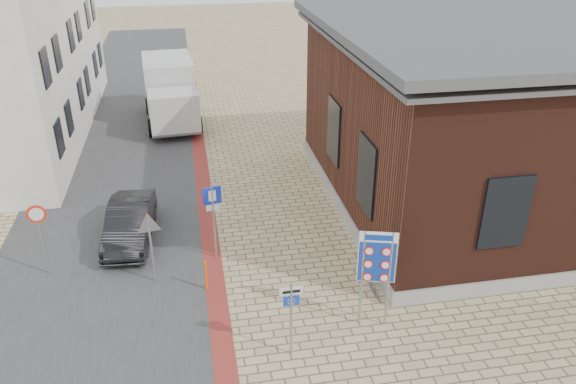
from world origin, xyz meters
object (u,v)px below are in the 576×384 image
object	(u,v)px
parking_sign	(213,209)
bollard	(206,275)
box_truck	(170,91)
sedan	(130,222)
essen_sign	(291,308)
border_sign	(377,259)

from	to	relation	value
parking_sign	bollard	bearing A→B (deg)	-112.49
box_truck	bollard	world-z (taller)	box_truck
sedan	bollard	distance (m)	4.15
essen_sign	bollard	size ratio (longest dim) A/B	2.18
essen_sign	parking_sign	size ratio (longest dim) A/B	0.83
border_sign	essen_sign	size ratio (longest dim) A/B	1.33
box_truck	parking_sign	bearing A→B (deg)	-88.34
bollard	parking_sign	bearing A→B (deg)	76.72
sedan	parking_sign	world-z (taller)	parking_sign
bollard	border_sign	bearing A→B (deg)	-28.75
box_truck	parking_sign	world-z (taller)	box_truck
border_sign	parking_sign	bearing A→B (deg)	150.28
box_truck	border_sign	world-z (taller)	box_truck
sedan	essen_sign	world-z (taller)	essen_sign
border_sign	box_truck	bearing A→B (deg)	122.80
border_sign	essen_sign	bearing A→B (deg)	-146.96
essen_sign	bollard	bearing A→B (deg)	121.77
box_truck	bollard	bearing A→B (deg)	-90.44
border_sign	bollard	distance (m)	5.28
essen_sign	sedan	bearing A→B (deg)	123.39
essen_sign	parking_sign	xyz separation A→B (m)	(-1.59, 4.86, 0.38)
essen_sign	bollard	distance (m)	3.85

